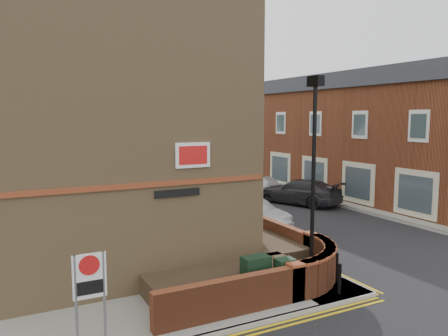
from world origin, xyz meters
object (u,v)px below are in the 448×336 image
Objects in this scene: utility_cabinet_large at (256,277)px; zone_sign at (90,284)px; lamppost at (313,182)px; silver_car_near at (251,213)px.

zone_sign is (-4.70, -0.80, 0.92)m from utility_cabinet_large.
zone_sign is (-6.60, -0.70, -1.70)m from lamppost.
silver_car_near is at bearing 72.52° from lamppost.
lamppost reaches higher than silver_car_near.
lamppost is 5.25× the size of utility_cabinet_large.
lamppost is 1.52× the size of silver_car_near.
zone_sign is at bearing -152.00° from silver_car_near.
zone_sign reaches higher than silver_car_near.
silver_car_near reaches higher than utility_cabinet_large.
silver_car_near is (8.97, 8.22, -0.96)m from zone_sign.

